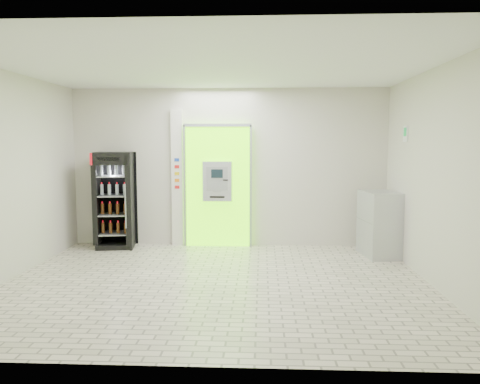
{
  "coord_description": "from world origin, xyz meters",
  "views": [
    {
      "loc": [
        0.65,
        -6.42,
        1.97
      ],
      "look_at": [
        0.28,
        1.2,
        1.17
      ],
      "focal_mm": 35.0,
      "sensor_mm": 36.0,
      "label": 1
    }
  ],
  "objects": [
    {
      "name": "exit_sign",
      "position": [
        2.99,
        1.4,
        2.12
      ],
      "size": [
        0.02,
        0.22,
        0.26
      ],
      "color": "white",
      "rests_on": "room_shell"
    },
    {
      "name": "pillar",
      "position": [
        -0.98,
        2.45,
        1.3
      ],
      "size": [
        0.22,
        0.11,
        2.6
      ],
      "color": "silver",
      "rests_on": "ground"
    },
    {
      "name": "ground",
      "position": [
        0.0,
        0.0,
        0.0
      ],
      "size": [
        6.0,
        6.0,
        0.0
      ],
      "primitive_type": "plane",
      "color": "beige",
      "rests_on": "ground"
    },
    {
      "name": "atm_assembly",
      "position": [
        -0.2,
        2.41,
        1.17
      ],
      "size": [
        1.3,
        0.24,
        2.33
      ],
      "color": "#69FF00",
      "rests_on": "ground"
    },
    {
      "name": "room_shell",
      "position": [
        0.0,
        0.0,
        1.84
      ],
      "size": [
        6.0,
        6.0,
        6.0
      ],
      "color": "beige",
      "rests_on": "ground"
    },
    {
      "name": "beverage_cooler",
      "position": [
        -2.12,
        2.2,
        0.86
      ],
      "size": [
        0.77,
        0.72,
        1.8
      ],
      "rotation": [
        0.0,
        0.0,
        0.16
      ],
      "color": "black",
      "rests_on": "ground"
    },
    {
      "name": "steel_cabinet",
      "position": [
        2.71,
        1.73,
        0.56
      ],
      "size": [
        0.68,
        0.91,
        1.13
      ],
      "rotation": [
        0.0,
        0.0,
        0.13
      ],
      "color": "#B0B3B8",
      "rests_on": "ground"
    }
  ]
}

